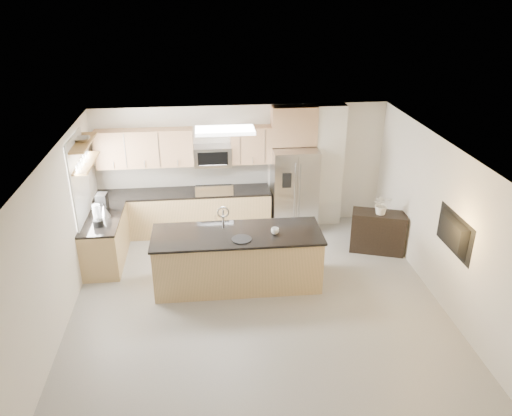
{
  "coord_description": "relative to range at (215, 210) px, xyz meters",
  "views": [
    {
      "loc": [
        -0.75,
        -6.6,
        4.89
      ],
      "look_at": [
        0.1,
        1.3,
        1.23
      ],
      "focal_mm": 35.0,
      "sensor_mm": 36.0,
      "label": 1
    }
  ],
  "objects": [
    {
      "name": "platter",
      "position": [
        0.38,
        -2.32,
        0.53
      ],
      "size": [
        0.39,
        0.39,
        0.02
      ],
      "primitive_type": "cylinder",
      "rotation": [
        0.0,
        0.0,
        -0.17
      ],
      "color": "black",
      "rests_on": "island"
    },
    {
      "name": "wall_right",
      "position": [
        3.6,
        -2.92,
        0.83
      ],
      "size": [
        0.02,
        6.5,
        2.6
      ],
      "primitive_type": "cube",
      "color": "silver",
      "rests_on": "floor"
    },
    {
      "name": "bowl",
      "position": [
        -2.25,
        -0.95,
        1.91
      ],
      "size": [
        0.41,
        0.41,
        0.09
      ],
      "primitive_type": "imported",
      "rotation": [
        0.0,
        0.0,
        0.14
      ],
      "color": "#ADADAF",
      "rests_on": "shelf_upper"
    },
    {
      "name": "wall_front",
      "position": [
        0.6,
        -6.17,
        0.83
      ],
      "size": [
        6.0,
        0.02,
        2.6
      ],
      "primitive_type": "cube",
      "color": "silver",
      "rests_on": "floor"
    },
    {
      "name": "wall_left",
      "position": [
        -2.4,
        -2.92,
        0.83
      ],
      "size": [
        0.02,
        6.5,
        2.6
      ],
      "primitive_type": "cube",
      "color": "silver",
      "rests_on": "floor"
    },
    {
      "name": "credenza",
      "position": [
        3.13,
        -1.21,
        -0.06
      ],
      "size": [
        1.11,
        0.74,
        0.82
      ],
      "primitive_type": "cube",
      "rotation": [
        0.0,
        0.0,
        -0.33
      ],
      "color": "black",
      "rests_on": "floor"
    },
    {
      "name": "floor",
      "position": [
        0.6,
        -2.92,
        -0.47
      ],
      "size": [
        6.5,
        6.5,
        0.0
      ],
      "primitive_type": "plane",
      "color": "#9C9994",
      "rests_on": "ground"
    },
    {
      "name": "back_counter",
      "position": [
        -0.63,
        0.01,
        -0.0
      ],
      "size": [
        3.55,
        0.66,
        1.44
      ],
      "color": "tan",
      "rests_on": "floor"
    },
    {
      "name": "shelf_lower",
      "position": [
        -2.25,
        -0.97,
        1.48
      ],
      "size": [
        0.3,
        1.2,
        0.04
      ],
      "primitive_type": "cube",
      "color": "olive",
      "rests_on": "wall_left"
    },
    {
      "name": "shelf_upper",
      "position": [
        -2.25,
        -0.97,
        1.85
      ],
      "size": [
        0.3,
        1.2,
        0.04
      ],
      "primitive_type": "cube",
      "color": "olive",
      "rests_on": "wall_left"
    },
    {
      "name": "cup",
      "position": [
        0.96,
        -2.17,
        0.57
      ],
      "size": [
        0.16,
        0.16,
        0.11
      ],
      "primitive_type": "imported",
      "rotation": [
        0.0,
        0.0,
        -0.17
      ],
      "color": "white",
      "rests_on": "island"
    },
    {
      "name": "kettle",
      "position": [
        -2.02,
        -1.04,
        0.56
      ],
      "size": [
        0.21,
        0.21,
        0.26
      ],
      "color": "#ADADAF",
      "rests_on": "left_counter"
    },
    {
      "name": "refrigerator",
      "position": [
        1.66,
        -0.05,
        0.42
      ],
      "size": [
        0.92,
        0.78,
        1.78
      ],
      "color": "#ADADAF",
      "rests_on": "floor"
    },
    {
      "name": "partition_column",
      "position": [
        2.42,
        0.18,
        0.83
      ],
      "size": [
        0.6,
        0.3,
        2.6
      ],
      "primitive_type": "cube",
      "color": "silver",
      "rests_on": "floor"
    },
    {
      "name": "left_counter",
      "position": [
        -2.07,
        -1.07,
        -0.01
      ],
      "size": [
        0.66,
        1.5,
        0.92
      ],
      "color": "tan",
      "rests_on": "floor"
    },
    {
      "name": "microwave",
      "position": [
        0.0,
        0.12,
        1.16
      ],
      "size": [
        0.76,
        0.4,
        0.4
      ],
      "color": "#ADADAF",
      "rests_on": "upper_cabinets"
    },
    {
      "name": "ceiling",
      "position": [
        0.6,
        -2.92,
        2.13
      ],
      "size": [
        6.0,
        6.5,
        0.02
      ],
      "primitive_type": "cube",
      "color": "white",
      "rests_on": "wall_back"
    },
    {
      "name": "ceiling_fixture",
      "position": [
        0.2,
        -1.32,
        2.09
      ],
      "size": [
        1.0,
        0.5,
        0.06
      ],
      "primitive_type": "cube",
      "color": "white",
      "rests_on": "ceiling"
    },
    {
      "name": "television",
      "position": [
        3.51,
        -3.12,
        0.88
      ],
      "size": [
        0.14,
        1.08,
        0.62
      ],
      "primitive_type": "imported",
      "rotation": [
        0.0,
        0.0,
        1.57
      ],
      "color": "black",
      "rests_on": "wall_right"
    },
    {
      "name": "coffee_maker",
      "position": [
        -2.09,
        -0.79,
        0.62
      ],
      "size": [
        0.2,
        0.24,
        0.35
      ],
      "color": "black",
      "rests_on": "left_counter"
    },
    {
      "name": "blender",
      "position": [
        -2.07,
        -1.41,
        0.63
      ],
      "size": [
        0.18,
        0.18,
        0.42
      ],
      "color": "black",
      "rests_on": "left_counter"
    },
    {
      "name": "upper_cabinets",
      "position": [
        -0.7,
        0.16,
        1.35
      ],
      "size": [
        3.5,
        0.33,
        0.75
      ],
      "color": "tan",
      "rests_on": "wall_back"
    },
    {
      "name": "window",
      "position": [
        -2.38,
        -1.07,
        1.18
      ],
      "size": [
        0.04,
        1.15,
        1.65
      ],
      "color": "white",
      "rests_on": "wall_left"
    },
    {
      "name": "island",
      "position": [
        0.33,
        -2.08,
        0.03
      ],
      "size": [
        2.88,
        1.05,
        1.42
      ],
      "rotation": [
        0.0,
        0.0,
        -0.01
      ],
      "color": "tan",
      "rests_on": "floor"
    },
    {
      "name": "wall_back",
      "position": [
        0.6,
        0.33,
        0.83
      ],
      "size": [
        6.0,
        0.02,
        2.6
      ],
      "primitive_type": "cube",
      "color": "silver",
      "rests_on": "floor"
    },
    {
      "name": "flower_vase",
      "position": [
        3.13,
        -1.25,
        0.65
      ],
      "size": [
        0.57,
        0.5,
        0.6
      ],
      "primitive_type": "imported",
      "rotation": [
        0.0,
        0.0,
        -0.07
      ],
      "color": "silver",
      "rests_on": "credenza"
    },
    {
      "name": "range",
      "position": [
        0.0,
        0.0,
        0.0
      ],
      "size": [
        0.76,
        0.64,
        1.14
      ],
      "color": "black",
      "rests_on": "floor"
    }
  ]
}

